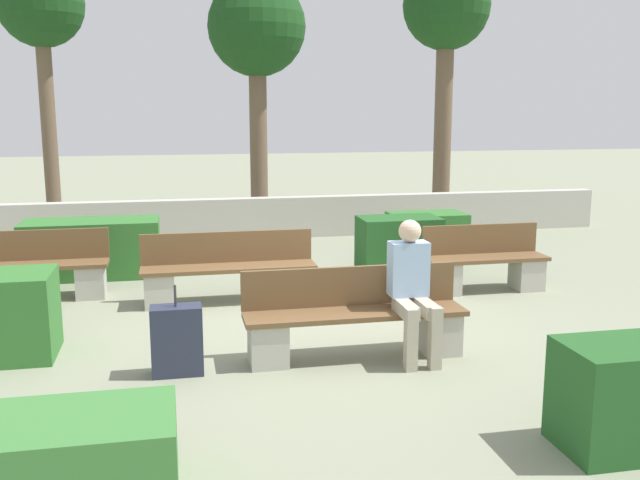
% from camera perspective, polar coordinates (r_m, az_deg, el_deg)
% --- Properties ---
extents(ground_plane, '(60.00, 60.00, 0.00)m').
position_cam_1_polar(ground_plane, '(8.15, 0.63, -6.88)').
color(ground_plane, gray).
extents(perimeter_wall, '(13.50, 0.30, 0.76)m').
position_cam_1_polar(perimeter_wall, '(13.50, -4.50, 1.79)').
color(perimeter_wall, '#B7B2A8').
rests_on(perimeter_wall, ground_plane).
extents(bench_front, '(2.20, 0.48, 0.87)m').
position_cam_1_polar(bench_front, '(7.09, 2.78, -6.58)').
color(bench_front, brown).
rests_on(bench_front, ground_plane).
extents(bench_left_side, '(2.17, 0.49, 0.87)m').
position_cam_1_polar(bench_left_side, '(9.90, -22.80, -2.45)').
color(bench_left_side, brown).
rests_on(bench_left_side, ground_plane).
extents(bench_right_side, '(2.19, 0.48, 0.87)m').
position_cam_1_polar(bench_right_side, '(9.11, -7.29, -2.76)').
color(bench_right_side, brown).
rests_on(bench_right_side, ground_plane).
extents(bench_back, '(1.65, 0.48, 0.87)m').
position_cam_1_polar(bench_back, '(9.85, 13.07, -2.08)').
color(bench_back, brown).
rests_on(bench_back, ground_plane).
extents(person_seated_man, '(0.38, 0.63, 1.37)m').
position_cam_1_polar(person_seated_man, '(7.00, 7.39, -3.41)').
color(person_seated_man, '#B2A893').
rests_on(person_seated_man, ground_plane).
extents(hedge_block_near_left, '(1.93, 0.85, 0.83)m').
position_cam_1_polar(hedge_block_near_left, '(10.91, -17.76, -0.64)').
color(hedge_block_near_left, '#33702D').
rests_on(hedge_block_near_left, ground_plane).
extents(hedge_block_near_right, '(1.18, 0.70, 0.84)m').
position_cam_1_polar(hedge_block_near_right, '(10.63, 6.31, -0.43)').
color(hedge_block_near_right, '#235623').
rests_on(hedge_block_near_right, ground_plane).
extents(hedge_block_mid_left, '(1.24, 0.74, 0.71)m').
position_cam_1_polar(hedge_block_mid_left, '(11.98, 8.53, 0.46)').
color(hedge_block_mid_left, '#33702D').
rests_on(hedge_block_mid_left, ground_plane).
extents(hedge_block_far_left, '(2.06, 0.81, 0.56)m').
position_cam_1_polar(hedge_block_far_left, '(4.99, -23.77, -16.17)').
color(hedge_block_far_left, '#3D7A38').
rests_on(hedge_block_far_left, ground_plane).
extents(suitcase, '(0.47, 0.25, 0.85)m').
position_cam_1_polar(suitcase, '(6.77, -11.37, -7.87)').
color(suitcase, '#282D42').
rests_on(suitcase, ground_plane).
extents(tree_leftmost, '(1.65, 1.65, 5.21)m').
position_cam_1_polar(tree_leftmost, '(15.23, -21.44, 16.62)').
color(tree_leftmost, brown).
rests_on(tree_leftmost, ground_plane).
extents(tree_center_left, '(2.00, 2.00, 5.05)m').
position_cam_1_polar(tree_center_left, '(15.15, -5.07, 16.16)').
color(tree_center_left, brown).
rests_on(tree_center_left, ground_plane).
extents(tree_center_right, '(1.89, 1.89, 5.53)m').
position_cam_1_polar(tree_center_right, '(16.30, 10.07, 17.25)').
color(tree_center_right, brown).
rests_on(tree_center_right, ground_plane).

